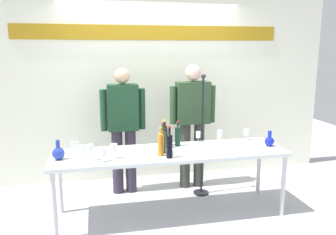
% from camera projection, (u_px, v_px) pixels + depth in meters
% --- Properties ---
extents(ground_plane, '(10.00, 10.00, 0.00)m').
position_uv_depth(ground_plane, '(171.00, 213.00, 3.97)').
color(ground_plane, '#AEADB4').
extents(back_wall, '(5.29, 0.11, 3.00)m').
position_uv_depth(back_wall, '(151.00, 75.00, 4.91)').
color(back_wall, white).
rests_on(back_wall, ground).
extents(display_table, '(2.60, 0.70, 0.75)m').
position_uv_depth(display_table, '(171.00, 156.00, 3.84)').
color(display_table, silver).
rests_on(display_table, ground).
extents(decanter_blue_left, '(0.13, 0.13, 0.21)m').
position_uv_depth(decanter_blue_left, '(58.00, 153.00, 3.53)').
color(decanter_blue_left, '#22379D').
rests_on(decanter_blue_left, display_table).
extents(decanter_blue_right, '(0.11, 0.11, 0.18)m').
position_uv_depth(decanter_blue_right, '(269.00, 141.00, 4.01)').
color(decanter_blue_right, '#1321B0').
rests_on(decanter_blue_right, display_table).
extents(presenter_left, '(0.58, 0.22, 1.64)m').
position_uv_depth(presenter_left, '(123.00, 124.00, 4.40)').
color(presenter_left, '#322B3C').
rests_on(presenter_left, ground).
extents(presenter_right, '(0.63, 0.22, 1.67)m').
position_uv_depth(presenter_right, '(193.00, 118.00, 4.59)').
color(presenter_right, '#33372E').
rests_on(presenter_right, ground).
extents(wine_bottle_0, '(0.07, 0.07, 0.32)m').
position_uv_depth(wine_bottle_0, '(165.00, 137.00, 3.93)').
color(wine_bottle_0, black).
rests_on(wine_bottle_0, display_table).
extents(wine_bottle_1, '(0.07, 0.07, 0.31)m').
position_uv_depth(wine_bottle_1, '(161.00, 143.00, 3.64)').
color(wine_bottle_1, orange).
rests_on(wine_bottle_1, display_table).
extents(wine_bottle_2, '(0.07, 0.07, 0.34)m').
position_uv_depth(wine_bottle_2, '(169.00, 145.00, 3.57)').
color(wine_bottle_2, black).
rests_on(wine_bottle_2, display_table).
extents(wine_bottle_3, '(0.07, 0.07, 0.34)m').
position_uv_depth(wine_bottle_3, '(163.00, 141.00, 3.73)').
color(wine_bottle_3, '#233C15').
rests_on(wine_bottle_3, display_table).
extents(wine_bottle_4, '(0.06, 0.06, 0.30)m').
position_uv_depth(wine_bottle_4, '(178.00, 135.00, 4.01)').
color(wine_bottle_4, black).
rests_on(wine_bottle_4, display_table).
extents(wine_bottle_5, '(0.07, 0.07, 0.32)m').
position_uv_depth(wine_bottle_5, '(165.00, 134.00, 4.02)').
color(wine_bottle_5, '#462A17').
rests_on(wine_bottle_5, display_table).
extents(wine_glass_left_0, '(0.06, 0.06, 0.13)m').
position_uv_depth(wine_glass_left_0, '(83.00, 149.00, 3.58)').
color(wine_glass_left_0, white).
rests_on(wine_glass_left_0, display_table).
extents(wine_glass_left_1, '(0.07, 0.07, 0.16)m').
position_uv_depth(wine_glass_left_1, '(74.00, 146.00, 3.62)').
color(wine_glass_left_1, white).
rests_on(wine_glass_left_1, display_table).
extents(wine_glass_left_2, '(0.07, 0.07, 0.17)m').
position_uv_depth(wine_glass_left_2, '(90.00, 149.00, 3.49)').
color(wine_glass_left_2, white).
rests_on(wine_glass_left_2, display_table).
extents(wine_glass_left_3, '(0.06, 0.06, 0.13)m').
position_uv_depth(wine_glass_left_3, '(76.00, 145.00, 3.73)').
color(wine_glass_left_3, white).
rests_on(wine_glass_left_3, display_table).
extents(wine_glass_left_4, '(0.07, 0.07, 0.16)m').
position_uv_depth(wine_glass_left_4, '(114.00, 148.00, 3.56)').
color(wine_glass_left_4, white).
rests_on(wine_glass_left_4, display_table).
extents(wine_glass_left_5, '(0.07, 0.07, 0.14)m').
position_uv_depth(wine_glass_left_5, '(103.00, 153.00, 3.46)').
color(wine_glass_left_5, white).
rests_on(wine_glass_left_5, display_table).
extents(wine_glass_right_0, '(0.07, 0.07, 0.14)m').
position_uv_depth(wine_glass_right_0, '(247.00, 132.00, 4.26)').
color(wine_glass_right_0, white).
rests_on(wine_glass_right_0, display_table).
extents(wine_glass_right_1, '(0.06, 0.06, 0.16)m').
position_uv_depth(wine_glass_right_1, '(220.00, 134.00, 4.11)').
color(wine_glass_right_1, white).
rests_on(wine_glass_right_1, display_table).
extents(wine_glass_right_2, '(0.06, 0.06, 0.14)m').
position_uv_depth(wine_glass_right_2, '(198.00, 135.00, 4.17)').
color(wine_glass_right_2, white).
rests_on(wine_glass_right_2, display_table).
extents(microphone_stand, '(0.20, 0.20, 1.57)m').
position_uv_depth(microphone_stand, '(202.00, 155.00, 4.42)').
color(microphone_stand, black).
rests_on(microphone_stand, ground).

